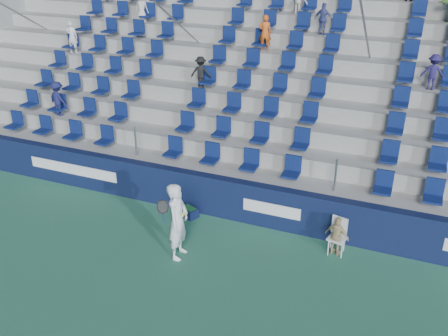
# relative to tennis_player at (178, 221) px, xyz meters

# --- Properties ---
(ground) EXTENTS (70.00, 70.00, 0.00)m
(ground) POSITION_rel_tennis_player_xyz_m (0.26, -0.95, -1.00)
(ground) COLOR #317355
(ground) RESTS_ON ground
(sponsor_wall) EXTENTS (24.00, 0.32, 1.20)m
(sponsor_wall) POSITION_rel_tennis_player_xyz_m (0.26, 2.20, -0.40)
(sponsor_wall) COLOR #10193D
(sponsor_wall) RESTS_ON ground
(grandstand) EXTENTS (24.00, 8.17, 6.63)m
(grandstand) POSITION_rel_tennis_player_xyz_m (0.25, 7.29, 1.13)
(grandstand) COLOR #9E9E99
(grandstand) RESTS_ON ground
(tennis_player) EXTENTS (0.69, 0.77, 2.00)m
(tennis_player) POSITION_rel_tennis_player_xyz_m (0.00, 0.00, 0.00)
(tennis_player) COLOR white
(tennis_player) RESTS_ON ground
(line_judge_chair) EXTENTS (0.50, 0.51, 0.95)m
(line_judge_chair) POSITION_rel_tennis_player_xyz_m (3.61, 1.69, -0.46)
(line_judge_chair) COLOR white
(line_judge_chair) RESTS_ON ground
(line_judge) EXTENTS (0.67, 0.41, 1.06)m
(line_judge) POSITION_rel_tennis_player_xyz_m (3.61, 1.55, -0.47)
(line_judge) COLOR tan
(line_judge) RESTS_ON ground
(ball_bin) EXTENTS (0.59, 0.50, 0.28)m
(ball_bin) POSITION_rel_tennis_player_xyz_m (-0.60, 1.80, -0.85)
(ball_bin) COLOR #10183A
(ball_bin) RESTS_ON ground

